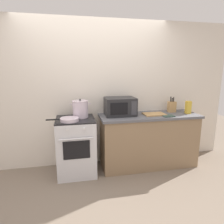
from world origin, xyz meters
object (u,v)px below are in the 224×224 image
(stove, at_px, (76,146))
(cutting_board, at_px, (154,114))
(pasta_box, at_px, (188,107))
(microwave, at_px, (120,107))
(knife_block, at_px, (172,107))
(stock_pot, at_px, (80,109))
(frying_pan, at_px, (69,120))
(oven_mitt, at_px, (168,116))

(stove, relative_size, cutting_board, 2.56)
(cutting_board, bearing_deg, pasta_box, -2.79)
(microwave, height_order, knife_block, microwave)
(stove, bearing_deg, knife_block, 4.68)
(stock_pot, xyz_separation_m, knife_block, (1.63, 0.06, -0.04))
(microwave, relative_size, cutting_board, 1.39)
(microwave, xyz_separation_m, cutting_board, (0.58, -0.08, -0.14))
(stove, xyz_separation_m, knife_block, (1.72, 0.14, 0.56))
(cutting_board, bearing_deg, frying_pan, -174.41)
(oven_mitt, bearing_deg, knife_block, 54.28)
(cutting_board, relative_size, oven_mitt, 2.00)
(stove, bearing_deg, microwave, 6.06)
(pasta_box, bearing_deg, cutting_board, 177.21)
(cutting_board, relative_size, pasta_box, 1.64)
(cutting_board, distance_m, knife_block, 0.43)
(stove, bearing_deg, oven_mitt, -6.02)
(cutting_board, xyz_separation_m, knife_block, (0.39, 0.14, 0.09))
(stock_pot, relative_size, microwave, 0.67)
(microwave, distance_m, pasta_box, 1.20)
(frying_pan, distance_m, knife_block, 1.84)
(stove, height_order, frying_pan, frying_pan)
(stove, relative_size, knife_block, 3.26)
(frying_pan, xyz_separation_m, cutting_board, (1.42, 0.14, -0.02))
(knife_block, relative_size, oven_mitt, 1.57)
(pasta_box, distance_m, oven_mitt, 0.47)
(cutting_board, bearing_deg, stock_pot, 176.48)
(frying_pan, bearing_deg, knife_block, 8.74)
(knife_block, xyz_separation_m, oven_mitt, (-0.22, -0.30, -0.09))
(knife_block, height_order, pasta_box, knife_block)
(stock_pot, xyz_separation_m, cutting_board, (1.24, -0.08, -0.13))
(knife_block, xyz_separation_m, pasta_box, (0.22, -0.17, 0.01))
(stove, bearing_deg, cutting_board, 0.05)
(microwave, height_order, cutting_board, microwave)
(microwave, bearing_deg, cutting_board, -7.64)
(pasta_box, bearing_deg, microwave, 174.84)
(cutting_board, bearing_deg, stove, -179.95)
(stove, height_order, cutting_board, cutting_board)
(oven_mitt, bearing_deg, stove, 173.98)
(oven_mitt, bearing_deg, pasta_box, 16.62)
(oven_mitt, bearing_deg, cutting_board, 138.22)
(frying_pan, bearing_deg, oven_mitt, -0.76)
(stock_pot, distance_m, knife_block, 1.63)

